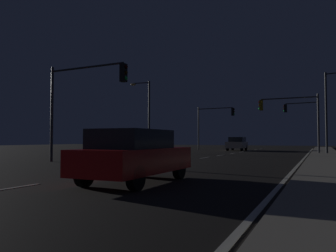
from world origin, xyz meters
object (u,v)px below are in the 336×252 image
at_px(car_oncoming, 237,143).
at_px(traffic_light_far_right, 303,115).
at_px(car, 135,155).
at_px(traffic_light_far_center, 83,91).
at_px(street_lamp_across_street, 332,103).
at_px(traffic_light_overhead_east, 290,111).
at_px(street_lamp_far_end, 146,109).
at_px(traffic_light_mid_left, 214,119).

relative_size(car_oncoming, traffic_light_far_right, 0.80).
height_order(car, traffic_light_far_center, traffic_light_far_center).
height_order(traffic_light_far_center, street_lamp_across_street, street_lamp_across_street).
xyz_separation_m(traffic_light_far_right, street_lamp_across_street, (2.66, -9.94, 0.26)).
bearing_deg(traffic_light_far_center, traffic_light_overhead_east, 59.75).
relative_size(traffic_light_far_right, traffic_light_far_center, 1.01).
xyz_separation_m(car, traffic_light_far_right, (3.24, 32.35, 3.25)).
bearing_deg(street_lamp_across_street, traffic_light_far_right, 104.96).
bearing_deg(traffic_light_far_center, car, -41.19).
bearing_deg(street_lamp_across_street, street_lamp_far_end, -171.38).
bearing_deg(traffic_light_overhead_east, street_lamp_across_street, 0.58).
distance_m(car, traffic_light_overhead_east, 22.72).
bearing_deg(traffic_light_mid_left, traffic_light_overhead_east, -44.03).
xyz_separation_m(car, traffic_light_mid_left, (-7.22, 31.86, 3.08)).
height_order(traffic_light_overhead_east, traffic_light_far_center, traffic_light_far_center).
height_order(car_oncoming, traffic_light_far_right, traffic_light_far_right).
distance_m(car, traffic_light_far_right, 32.68).
xyz_separation_m(traffic_light_mid_left, street_lamp_far_end, (-3.27, -11.94, 0.34)).
height_order(car, car_oncoming, same).
relative_size(car, traffic_light_far_center, 0.80).
height_order(car_oncoming, traffic_light_overhead_east, traffic_light_overhead_east).
relative_size(traffic_light_overhead_east, street_lamp_across_street, 0.74).
bearing_deg(street_lamp_across_street, traffic_light_far_center, -128.09).
bearing_deg(street_lamp_far_end, traffic_light_far_right, 42.15).
xyz_separation_m(car, car_oncoming, (-3.85, 29.91, 0.00)).
relative_size(car, traffic_light_far_right, 0.79).
bearing_deg(traffic_light_mid_left, traffic_light_far_right, 2.67).
bearing_deg(traffic_light_far_center, traffic_light_mid_left, 90.66).
bearing_deg(street_lamp_across_street, traffic_light_mid_left, 144.21).
height_order(traffic_light_far_right, street_lamp_far_end, street_lamp_far_end).
relative_size(car_oncoming, street_lamp_across_street, 0.65).
height_order(car, street_lamp_far_end, street_lamp_far_end).
height_order(car, traffic_light_overhead_east, traffic_light_overhead_east).
relative_size(traffic_light_far_center, street_lamp_far_end, 0.79).
xyz_separation_m(traffic_light_far_right, traffic_light_overhead_east, (-0.64, -9.98, -0.31)).
relative_size(traffic_light_mid_left, traffic_light_overhead_east, 1.08).
relative_size(traffic_light_far_right, traffic_light_overhead_east, 1.11).
xyz_separation_m(traffic_light_far_center, street_lamp_far_end, (-3.57, 13.87, 0.28)).
xyz_separation_m(traffic_light_overhead_east, traffic_light_far_center, (-9.52, -16.32, 0.19)).
height_order(traffic_light_far_right, traffic_light_overhead_east, traffic_light_far_right).
bearing_deg(street_lamp_far_end, street_lamp_across_street, 8.62).
bearing_deg(traffic_light_mid_left, street_lamp_across_street, -35.79).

